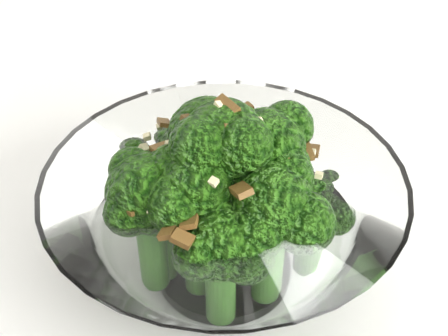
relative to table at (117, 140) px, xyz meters
The scene contains 2 objects.
table is the anchor object (origin of this frame).
broccoli_dish 0.30m from the table, 27.49° to the right, with size 0.23×0.23×0.15m.
Camera 1 is at (0.34, -0.36, 1.12)m, focal length 55.00 mm.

